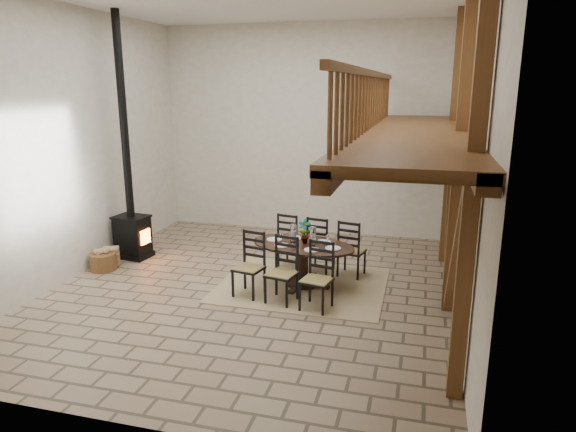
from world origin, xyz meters
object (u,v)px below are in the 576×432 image
(log_stack, at_px, (111,257))
(log_basket, at_px, (103,261))
(dining_table, at_px, (303,264))
(wood_stove, at_px, (130,206))

(log_stack, bearing_deg, log_basket, -102.24)
(log_basket, bearing_deg, dining_table, 3.25)
(log_basket, relative_size, log_stack, 1.26)
(log_basket, distance_m, log_stack, 0.23)
(log_stack, bearing_deg, wood_stove, 79.82)
(dining_table, height_order, wood_stove, wood_stove)
(dining_table, height_order, log_basket, dining_table)
(log_basket, height_order, log_stack, log_basket)
(wood_stove, distance_m, log_stack, 1.12)
(dining_table, xyz_separation_m, log_basket, (-4.03, -0.23, -0.23))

